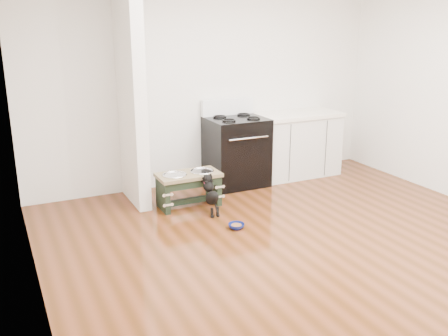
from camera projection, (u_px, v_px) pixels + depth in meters
ground at (312, 250)px, 4.92m from camera, size 5.00×5.00×0.00m
room_shell at (321, 85)px, 4.45m from camera, size 5.00×5.00×5.00m
partition_wall at (131, 93)px, 5.86m from camera, size 0.15×0.80×2.70m
oven_range at (236, 150)px, 6.75m from camera, size 0.76×0.69×1.14m
cabinet_run at (296, 144)px, 7.18m from camera, size 1.24×0.64×0.91m
dog_feeder at (189, 183)px, 6.00m from camera, size 0.75×0.40×0.43m
puppy at (211, 193)px, 5.76m from camera, size 0.13×0.39×0.46m
floor_bowl at (236, 226)px, 5.41m from camera, size 0.20×0.20×0.05m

